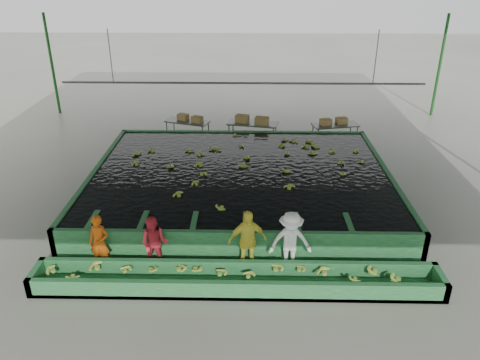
{
  "coord_description": "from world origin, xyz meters",
  "views": [
    {
      "loc": [
        0.28,
        -12.86,
        7.34
      ],
      "look_at": [
        0.0,
        0.5,
        1.0
      ],
      "focal_mm": 35.0,
      "sensor_mm": 36.0,
      "label": 1
    }
  ],
  "objects_px": {
    "flotation_tank": "(241,182)",
    "packing_table_left": "(188,130)",
    "worker_b": "(154,243)",
    "worker_c": "(247,241)",
    "box_stack_left": "(190,121)",
    "packing_table_mid": "(253,133)",
    "sorting_trough": "(237,280)",
    "worker_d": "(290,242)",
    "worker_a": "(99,242)",
    "packing_table_right": "(335,134)",
    "box_stack_mid": "(252,123)",
    "box_stack_right": "(333,124)"
  },
  "relations": [
    {
      "from": "worker_d",
      "to": "packing_table_left",
      "type": "relative_size",
      "value": 0.87
    },
    {
      "from": "flotation_tank",
      "to": "worker_c",
      "type": "relative_size",
      "value": 5.84
    },
    {
      "from": "worker_b",
      "to": "worker_d",
      "type": "relative_size",
      "value": 0.89
    },
    {
      "from": "flotation_tank",
      "to": "worker_a",
      "type": "relative_size",
      "value": 6.61
    },
    {
      "from": "worker_b",
      "to": "worker_c",
      "type": "distance_m",
      "value": 2.38
    },
    {
      "from": "sorting_trough",
      "to": "worker_c",
      "type": "relative_size",
      "value": 5.84
    },
    {
      "from": "packing_table_mid",
      "to": "worker_c",
      "type": "bearing_deg",
      "value": -91.11
    },
    {
      "from": "sorting_trough",
      "to": "box_stack_right",
      "type": "xyz_separation_m",
      "value": [
        3.91,
        10.04,
        0.64
      ]
    },
    {
      "from": "sorting_trough",
      "to": "packing_table_mid",
      "type": "bearing_deg",
      "value": 87.55
    },
    {
      "from": "packing_table_left",
      "to": "box_stack_mid",
      "type": "distance_m",
      "value": 2.95
    },
    {
      "from": "worker_b",
      "to": "worker_c",
      "type": "relative_size",
      "value": 0.87
    },
    {
      "from": "worker_a",
      "to": "worker_b",
      "type": "relative_size",
      "value": 1.01
    },
    {
      "from": "worker_a",
      "to": "worker_d",
      "type": "distance_m",
      "value": 4.89
    },
    {
      "from": "packing_table_mid",
      "to": "box_stack_left",
      "type": "bearing_deg",
      "value": 170.3
    },
    {
      "from": "box_stack_mid",
      "to": "flotation_tank",
      "type": "bearing_deg",
      "value": -94.67
    },
    {
      "from": "worker_c",
      "to": "box_stack_left",
      "type": "xyz_separation_m",
      "value": [
        -2.58,
        9.6,
        0.02
      ]
    },
    {
      "from": "worker_d",
      "to": "box_stack_right",
      "type": "relative_size",
      "value": 1.39
    },
    {
      "from": "flotation_tank",
      "to": "box_stack_mid",
      "type": "distance_m",
      "value": 4.81
    },
    {
      "from": "sorting_trough",
      "to": "box_stack_right",
      "type": "relative_size",
      "value": 8.27
    },
    {
      "from": "sorting_trough",
      "to": "packing_table_left",
      "type": "xyz_separation_m",
      "value": [
        -2.46,
        10.41,
        0.19
      ]
    },
    {
      "from": "packing_table_mid",
      "to": "box_stack_left",
      "type": "xyz_separation_m",
      "value": [
        -2.76,
        0.47,
        0.39
      ]
    },
    {
      "from": "box_stack_right",
      "to": "flotation_tank",
      "type": "bearing_deg",
      "value": -128.31
    },
    {
      "from": "packing_table_mid",
      "to": "box_stack_right",
      "type": "height_order",
      "value": "box_stack_right"
    },
    {
      "from": "sorting_trough",
      "to": "box_stack_mid",
      "type": "height_order",
      "value": "box_stack_mid"
    },
    {
      "from": "flotation_tank",
      "to": "box_stack_right",
      "type": "distance_m",
      "value": 6.32
    },
    {
      "from": "box_stack_left",
      "to": "packing_table_mid",
      "type": "bearing_deg",
      "value": -9.7
    },
    {
      "from": "flotation_tank",
      "to": "packing_table_left",
      "type": "height_order",
      "value": "flotation_tank"
    },
    {
      "from": "packing_table_left",
      "to": "box_stack_right",
      "type": "distance_m",
      "value": 6.39
    },
    {
      "from": "box_stack_right",
      "to": "packing_table_right",
      "type": "bearing_deg",
      "value": -19.66
    },
    {
      "from": "worker_a",
      "to": "box_stack_left",
      "type": "height_order",
      "value": "worker_a"
    },
    {
      "from": "worker_d",
      "to": "box_stack_mid",
      "type": "xyz_separation_m",
      "value": [
        -0.96,
        9.06,
        0.14
      ]
    },
    {
      "from": "worker_b",
      "to": "box_stack_left",
      "type": "bearing_deg",
      "value": 97.35
    },
    {
      "from": "worker_b",
      "to": "packing_table_right",
      "type": "relative_size",
      "value": 0.76
    },
    {
      "from": "packing_table_mid",
      "to": "worker_b",
      "type": "bearing_deg",
      "value": -105.6
    },
    {
      "from": "packing_table_mid",
      "to": "worker_a",
      "type": "bearing_deg",
      "value": -113.48
    },
    {
      "from": "packing_table_right",
      "to": "box_stack_mid",
      "type": "distance_m",
      "value": 3.64
    },
    {
      "from": "packing_table_right",
      "to": "worker_a",
      "type": "bearing_deg",
      "value": -129.25
    },
    {
      "from": "box_stack_right",
      "to": "box_stack_mid",
      "type": "bearing_deg",
      "value": -177.01
    },
    {
      "from": "worker_a",
      "to": "box_stack_mid",
      "type": "height_order",
      "value": "worker_a"
    },
    {
      "from": "packing_table_right",
      "to": "box_stack_mid",
      "type": "bearing_deg",
      "value": -177.54
    },
    {
      "from": "box_stack_mid",
      "to": "packing_table_mid",
      "type": "bearing_deg",
      "value": 62.98
    },
    {
      "from": "worker_d",
      "to": "packing_table_left",
      "type": "distance_m",
      "value": 10.34
    },
    {
      "from": "box_stack_left",
      "to": "box_stack_right",
      "type": "distance_m",
      "value": 6.25
    },
    {
      "from": "packing_table_mid",
      "to": "packing_table_right",
      "type": "bearing_deg",
      "value": 1.31
    },
    {
      "from": "sorting_trough",
      "to": "worker_d",
      "type": "height_order",
      "value": "worker_d"
    },
    {
      "from": "worker_a",
      "to": "packing_table_right",
      "type": "distance_m",
      "value": 11.9
    },
    {
      "from": "worker_a",
      "to": "packing_table_mid",
      "type": "xyz_separation_m",
      "value": [
        3.97,
        9.13,
        -0.27
      ]
    },
    {
      "from": "worker_a",
      "to": "box_stack_mid",
      "type": "distance_m",
      "value": 9.88
    },
    {
      "from": "flotation_tank",
      "to": "box_stack_left",
      "type": "relative_size",
      "value": 8.36
    },
    {
      "from": "box_stack_mid",
      "to": "box_stack_right",
      "type": "height_order",
      "value": "box_stack_mid"
    }
  ]
}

